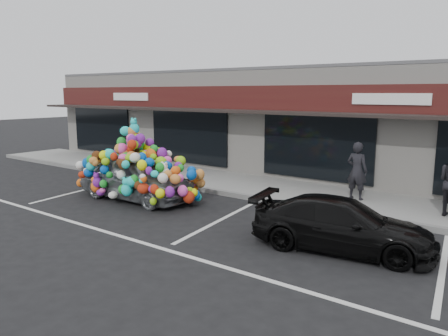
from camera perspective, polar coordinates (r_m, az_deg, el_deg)
The scene contains 11 objects.
ground at distance 13.40m, azimuth -10.52°, elevation -4.80°, with size 90.00×90.00×0.00m, color black.
shop_building at distance 19.70m, azimuth 7.77°, elevation 6.31°, with size 24.00×7.20×4.31m.
sidewalk at distance 16.27m, azimuth -0.10°, elevation -1.77°, with size 26.00×3.00×0.15m, color gray.
kerb at distance 15.13m, azimuth -3.54°, elevation -2.68°, with size 26.00×0.18×0.16m, color slate.
parking_stripe_left at distance 15.96m, azimuth -17.79°, elevation -2.73°, with size 0.12×4.40×0.01m, color silver.
parking_stripe_mid at distance 11.71m, azimuth -0.40°, elevation -6.77°, with size 0.12×4.40×0.01m, color silver.
parking_stripe_right at distance 9.62m, azimuth 26.68°, elevation -11.61°, with size 0.12×4.40×0.01m, color silver.
lane_line at distance 10.50m, azimuth -12.38°, elevation -8.98°, with size 14.00×0.12×0.01m, color silver.
toy_car at distance 14.00m, azimuth -11.44°, elevation -0.61°, with size 2.96×4.36×2.53m.
black_sedan at distance 9.74m, azimuth 15.13°, elevation -7.16°, with size 3.85×1.57×1.12m, color black.
pedestrian_a at distance 13.73m, azimuth 16.97°, elevation -0.34°, with size 0.64×0.42×1.75m, color black.
Camera 1 is at (9.62, -8.71, 3.35)m, focal length 35.00 mm.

